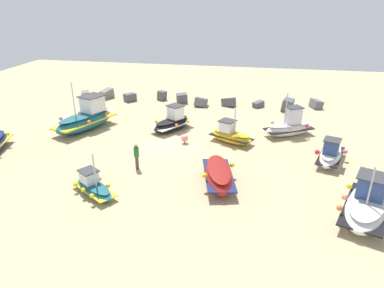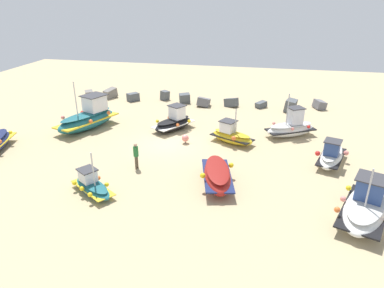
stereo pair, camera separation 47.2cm
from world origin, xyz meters
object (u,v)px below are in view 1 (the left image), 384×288
Objects in this scene: fishing_boat_1 at (231,135)px; fishing_boat_4 at (86,119)px; person_walking at (136,155)px; fishing_boat_7 at (331,154)px; fishing_boat_5 at (93,187)px; fishing_boat_3 at (219,175)px; fishing_boat_8 at (290,127)px; fishing_boat_2 at (367,204)px; fishing_boat_6 at (173,122)px; mooring_buoy_0 at (185,138)px.

fishing_boat_4 is at bearing 22.82° from fishing_boat_1.
fishing_boat_7 is at bearing 21.20° from person_walking.
fishing_boat_5 is 3.57m from person_walking.
fishing_boat_8 is at bearing 138.68° from fishing_boat_3.
fishing_boat_4 is at bearing 143.11° from person_walking.
fishing_boat_6 is (-12.16, 9.73, -0.04)m from fishing_boat_2.
fishing_boat_8 is at bearing -133.24° from fishing_boat_7.
fishing_boat_5 is at bearing -114.17° from mooring_buoy_0.
fishing_boat_1 is 5.11m from fishing_boat_6.
fishing_boat_4 is 1.80× the size of fishing_boat_5.
fishing_boat_4 is at bearing -133.58° from fishing_boat_3.
person_walking reaches higher than mooring_buoy_0.
fishing_boat_3 is 1.37× the size of fishing_boat_5.
person_walking is (-5.39, -5.34, 0.42)m from fishing_boat_1.
fishing_boat_4 is 8.53× the size of mooring_buoy_0.
person_walking is (-0.58, -7.05, 0.36)m from fishing_boat_6.
fishing_boat_1 reaches higher than fishing_boat_7.
fishing_boat_6 reaches higher than person_walking.
fishing_boat_5 reaches higher than fishing_boat_3.
fishing_boat_1 is 5.23× the size of mooring_buoy_0.
fishing_boat_3 is 6.24m from mooring_buoy_0.
fishing_boat_7 is at bearing 107.68° from fishing_boat_3.
fishing_boat_6 is (1.98, 10.28, 0.19)m from fishing_boat_5.
fishing_boat_4 reaches higher than person_walking.
fishing_boat_5 is (-6.63, -2.38, -0.13)m from fishing_boat_3.
fishing_boat_8 is (4.50, 8.42, 0.15)m from fishing_boat_3.
fishing_boat_5 is 1.84× the size of person_walking.
fishing_boat_5 is 0.83× the size of fishing_boat_7.
fishing_boat_6 reaches higher than fishing_boat_7.
fishing_boat_2 reaches higher than fishing_boat_6.
fishing_boat_1 is at bearing -69.86° from fishing_boat_4.
fishing_boat_7 is at bearing -75.42° from fishing_boat_4.
fishing_boat_1 is 7.60m from person_walking.
fishing_boat_3 is at bearing 98.25° from fishing_boat_2.
fishing_boat_4 is (-19.04, 8.58, 0.22)m from fishing_boat_2.
fishing_boat_6 is 7.08m from person_walking.
fishing_boat_3 is at bearing -40.50° from fishing_boat_7.
fishing_boat_4 reaches higher than mooring_buoy_0.
fishing_boat_4 is 1.40× the size of fishing_boat_8.
fishing_boat_8 is at bearing 38.31° from fishing_boat_2.
fishing_boat_7 reaches higher than fishing_boat_3.
person_walking reaches higher than fishing_boat_3.
fishing_boat_7 is (-0.70, 5.90, -0.10)m from fishing_boat_2.
fishing_boat_8 is at bearing -101.73° from fishing_boat_5.
mooring_buoy_0 is (1.51, -2.51, -0.23)m from fishing_boat_6.
fishing_boat_2 is at bearing 158.05° from fishing_boat_1.
fishing_boat_8 is 2.36× the size of person_walking.
fishing_boat_4 is at bearing 156.12° from fishing_boat_8.
fishing_boat_4 is at bearing -27.68° from fishing_boat_5.
fishing_boat_6 is at bearing -89.83° from fishing_boat_7.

